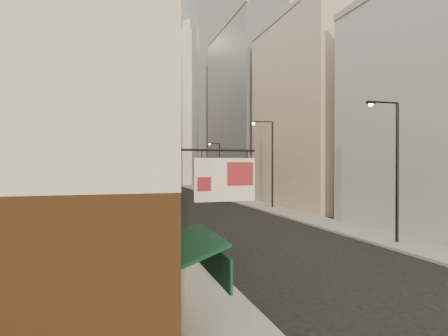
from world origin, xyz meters
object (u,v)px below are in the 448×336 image
white_tower (196,104)px  traffic_light_left (132,172)px  streetlamp_mid (270,159)px  streetlamp_far (218,165)px  streetlamp_near (394,163)px  traffic_light_right (231,169)px  clock_tower (142,114)px

white_tower → traffic_light_left: size_ratio=8.30×
streetlamp_mid → streetlamp_far: size_ratio=1.15×
streetlamp_mid → traffic_light_left: (-13.30, 10.05, -1.51)m
white_tower → streetlamp_near: white_tower is taller
white_tower → traffic_light_left: (-16.75, -38.70, -14.97)m
streetlamp_mid → streetlamp_near: bearing=-80.7°
streetlamp_near → streetlamp_mid: size_ratio=0.90×
traffic_light_left → traffic_light_right: bearing=-157.8°
streetlamp_near → traffic_light_left: (-12.84, 28.02, -0.98)m
clock_tower → traffic_light_right: clock_tower is taller
white_tower → streetlamp_far: size_ratio=5.32×
traffic_light_right → streetlamp_mid: bearing=76.7°
traffic_light_right → streetlamp_near: bearing=76.6°
white_tower → traffic_light_left: bearing=-113.4°
streetlamp_mid → streetlamp_far: bearing=101.0°
streetlamp_mid → traffic_light_left: streetlamp_mid is taller
streetlamp_mid → traffic_light_left: 16.74m
traffic_light_left → streetlamp_far: bearing=-140.6°
clock_tower → streetlamp_mid: size_ratio=4.98×
white_tower → traffic_light_left: 44.75m
white_tower → clock_tower: bearing=128.2°
white_tower → streetlamp_mid: (-3.45, -48.75, -13.46)m
white_tower → streetlamp_far: 33.35m
streetlamp_far → traffic_light_right: 4.80m
white_tower → streetlamp_far: (-3.54, -29.99, -14.15)m
streetlamp_near → streetlamp_far: bearing=90.1°
streetlamp_mid → traffic_light_right: streetlamp_mid is taller
streetlamp_near → white_tower: bearing=87.3°
clock_tower → streetlamp_far: (7.46, -43.99, -13.18)m
streetlamp_far → traffic_light_left: size_ratio=1.56×
clock_tower → traffic_light_left: size_ratio=8.98×
white_tower → streetlamp_mid: 50.69m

